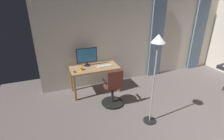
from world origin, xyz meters
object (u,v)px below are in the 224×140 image
at_px(computer_mouse, 74,72).
at_px(office_chair, 113,89).
at_px(desk, 95,71).
at_px(computer_keyboard, 104,66).
at_px(computer_monitor, 87,56).
at_px(floor_lamp, 157,56).
at_px(mug_coffee, 81,69).

bearing_deg(computer_mouse, office_chair, 139.26).
distance_m(desk, computer_keyboard, 0.30).
distance_m(computer_monitor, floor_lamp, 2.13).
bearing_deg(office_chair, desk, 108.25).
height_order(computer_monitor, computer_mouse, computer_monitor).
relative_size(desk, floor_lamp, 0.68).
bearing_deg(mug_coffee, office_chair, 128.70).
bearing_deg(office_chair, mug_coffee, 131.54).
bearing_deg(floor_lamp, computer_monitor, -64.19).
distance_m(desk, office_chair, 0.86).
distance_m(office_chair, computer_mouse, 1.09).
relative_size(computer_keyboard, mug_coffee, 3.14).
bearing_deg(computer_mouse, computer_monitor, -142.04).
bearing_deg(floor_lamp, computer_keyboard, -73.94).
distance_m(computer_keyboard, floor_lamp, 1.88).
distance_m(desk, computer_monitor, 0.47).
xyz_separation_m(office_chair, computer_mouse, (0.79, -0.68, 0.30)).
bearing_deg(computer_monitor, desk, 129.02).
bearing_deg(computer_mouse, mug_coffee, -157.61).
height_order(computer_keyboard, mug_coffee, mug_coffee).
relative_size(desk, computer_mouse, 13.10).
xyz_separation_m(computer_monitor, mug_coffee, (0.23, 0.25, -0.24)).
distance_m(computer_mouse, mug_coffee, 0.20).
xyz_separation_m(computer_mouse, floor_lamp, (-1.32, 1.55, 0.75)).
relative_size(desk, computer_keyboard, 3.23).
bearing_deg(computer_mouse, floor_lamp, 130.45).
bearing_deg(computer_mouse, desk, -166.85).
height_order(office_chair, computer_monitor, computer_monitor).
relative_size(office_chair, computer_monitor, 1.73).
relative_size(computer_mouse, floor_lamp, 0.05).
bearing_deg(computer_keyboard, floor_lamp, 106.06).
xyz_separation_m(desk, office_chair, (-0.22, 0.82, -0.17)).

